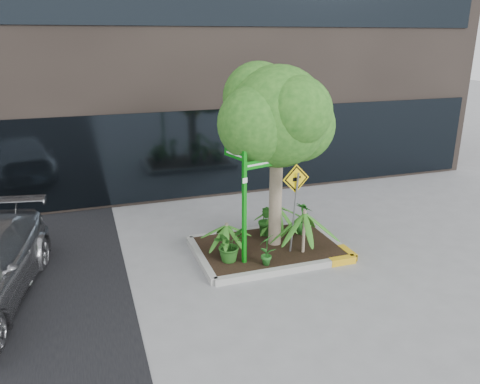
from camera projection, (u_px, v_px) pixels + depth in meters
name	position (u px, v px, depth m)	size (l,w,h in m)	color
ground	(265.00, 258.00, 10.46)	(80.00, 80.00, 0.00)	gray
planter	(270.00, 248.00, 10.75)	(3.35, 2.36, 0.15)	#9E9E99
tree	(277.00, 117.00, 9.97)	(2.82, 2.50, 4.23)	gray
palm_front	(305.00, 213.00, 10.15)	(1.12, 1.12, 1.24)	gray
palm_left	(227.00, 225.00, 10.15)	(0.82, 0.82, 0.91)	gray
palm_back	(277.00, 206.00, 11.24)	(0.85, 0.85, 0.94)	gray
shrub_a	(229.00, 244.00, 9.94)	(0.66, 0.66, 0.74)	#205518
shrub_b	(303.00, 218.00, 11.32)	(0.44, 0.44, 0.79)	#246D20
shrub_c	(267.00, 249.00, 9.75)	(0.38, 0.38, 0.72)	#1F5E1D
shrub_d	(267.00, 220.00, 11.19)	(0.44, 0.44, 0.80)	#215D1B
street_sign_post	(245.00, 197.00, 9.58)	(0.89, 0.74, 2.58)	#0C8611
cattle_sign	(295.00, 194.00, 9.92)	(0.63, 0.27, 2.05)	slate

